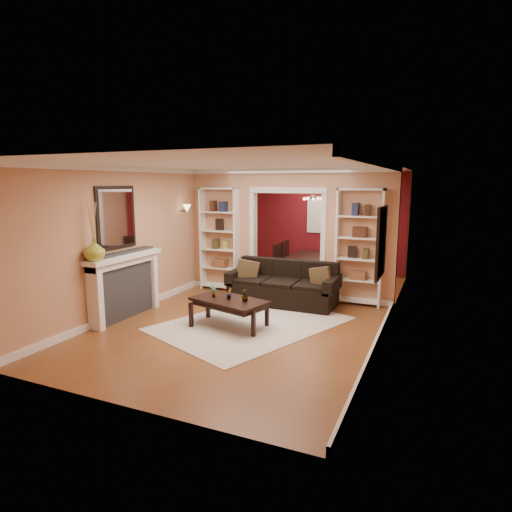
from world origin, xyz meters
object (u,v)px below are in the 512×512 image
at_px(coffee_table, 229,313).
at_px(sofa, 283,283).
at_px(bookshelf_left, 220,239).
at_px(fireplace, 126,286).
at_px(bookshelf_right, 359,248).
at_px(dining_table, 311,268).

bearing_deg(coffee_table, sofa, 93.25).
bearing_deg(bookshelf_left, fireplace, -102.05).
relative_size(coffee_table, bookshelf_left, 0.55).
bearing_deg(sofa, bookshelf_right, 22.91).
xyz_separation_m(bookshelf_right, dining_table, (-1.45, 1.70, -0.84)).
height_order(bookshelf_left, dining_table, bookshelf_left).
xyz_separation_m(bookshelf_left, dining_table, (1.65, 1.70, -0.84)).
xyz_separation_m(coffee_table, bookshelf_left, (-1.38, 2.24, 0.91)).
xyz_separation_m(sofa, fireplace, (-2.27, -1.95, 0.15)).
height_order(fireplace, dining_table, fireplace).
xyz_separation_m(sofa, dining_table, (-0.08, 2.28, -0.11)).
height_order(sofa, coffee_table, sofa).
height_order(bookshelf_left, bookshelf_right, same).
xyz_separation_m(coffee_table, dining_table, (0.28, 3.94, 0.07)).
distance_m(coffee_table, bookshelf_right, 2.97).
bearing_deg(bookshelf_right, dining_table, 130.44).
bearing_deg(coffee_table, bookshelf_right, 67.63).
relative_size(sofa, bookshelf_right, 0.95).
bearing_deg(dining_table, sofa, -178.08).
bearing_deg(fireplace, dining_table, 62.62).
bearing_deg(fireplace, bookshelf_left, 77.95).
bearing_deg(bookshelf_left, bookshelf_right, 0.00).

